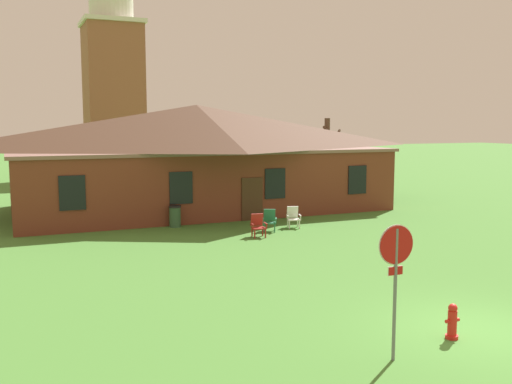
% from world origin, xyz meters
% --- Properties ---
extents(ground_plane, '(200.00, 200.00, 0.00)m').
position_xyz_m(ground_plane, '(0.00, 0.00, 0.00)').
color(ground_plane, '#477F33').
extents(brick_building, '(19.99, 10.40, 5.73)m').
position_xyz_m(brick_building, '(0.00, 20.90, 2.92)').
color(brick_building, brown).
rests_on(brick_building, ground).
extents(dome_tower, '(5.18, 5.18, 19.37)m').
position_xyz_m(dome_tower, '(-0.69, 42.78, 8.86)').
color(dome_tower, '#93563D').
rests_on(dome_tower, ground).
extents(stop_sign, '(0.81, 0.07, 2.75)m').
position_xyz_m(stop_sign, '(-2.83, -0.58, 1.95)').
color(stop_sign, slate).
rests_on(stop_sign, ground).
extents(lawn_chair_by_porch, '(0.71, 0.74, 0.96)m').
position_xyz_m(lawn_chair_by_porch, '(-0.22, 12.04, 0.50)').
color(lawn_chair_by_porch, maroon).
rests_on(lawn_chair_by_porch, ground).
extents(lawn_chair_near_door, '(0.81, 0.85, 0.96)m').
position_xyz_m(lawn_chair_near_door, '(0.76, 13.00, 0.50)').
color(lawn_chair_near_door, '#28704C').
rests_on(lawn_chair_near_door, ground).
extents(lawn_chair_left_end, '(0.75, 0.80, 0.96)m').
position_xyz_m(lawn_chair_left_end, '(2.12, 13.36, 0.50)').
color(lawn_chair_left_end, silver).
rests_on(lawn_chair_left_end, ground).
extents(bare_tree_beside_building, '(1.35, 1.41, 5.06)m').
position_xyz_m(bare_tree_beside_building, '(9.74, 23.26, 2.73)').
color(bare_tree_beside_building, brown).
rests_on(bare_tree_beside_building, ground).
extents(fire_hydrant, '(0.36, 0.28, 0.79)m').
position_xyz_m(fire_hydrant, '(-0.93, -0.15, 0.38)').
color(fire_hydrant, red).
rests_on(fire_hydrant, ground).
extents(trash_bin, '(0.56, 0.56, 0.98)m').
position_xyz_m(trash_bin, '(-2.79, 15.60, 0.50)').
color(trash_bin, '#335638').
rests_on(trash_bin, ground).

